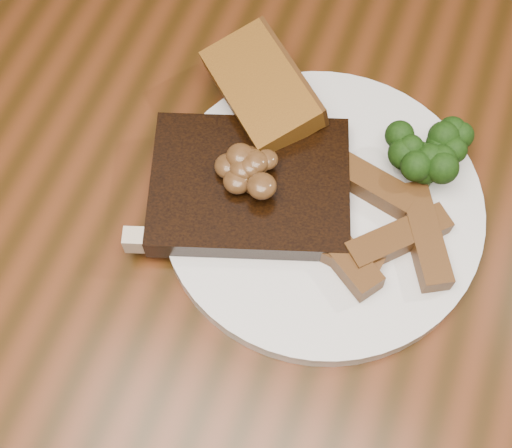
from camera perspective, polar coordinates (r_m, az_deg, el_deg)
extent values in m
plane|color=#37190C|center=(1.28, -0.16, -14.83)|extent=(4.50, 4.50, 0.00)
cube|color=#502510|center=(0.58, -0.34, -1.39)|extent=(1.60, 0.90, 0.04)
cylinder|color=black|center=(1.27, 16.06, 3.54)|extent=(0.04, 0.04, 0.40)
cylinder|color=black|center=(1.32, 3.37, 10.65)|extent=(0.04, 0.04, 0.40)
cylinder|color=white|center=(0.57, 5.28, 1.30)|extent=(0.31, 0.31, 0.01)
cube|color=black|center=(0.56, -0.49, 3.03)|extent=(0.18, 0.16, 0.02)
cube|color=beige|center=(0.54, -2.46, -1.71)|extent=(0.15, 0.06, 0.02)
cube|color=#91611A|center=(0.60, 0.38, 9.65)|extent=(0.12, 0.11, 0.02)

